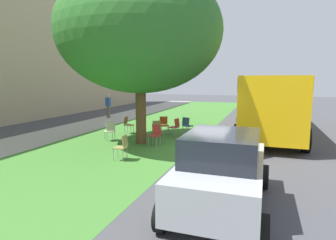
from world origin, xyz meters
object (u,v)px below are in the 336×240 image
Objects in this scene: chair_3 at (155,134)px; parked_car at (222,170)px; school_bus at (271,99)px; chair_1 at (122,145)px; chair_5 at (158,129)px; chair_2 at (164,124)px; street_tree at (140,32)px; chair_7 at (110,130)px; chair_0 at (128,123)px; chair_6 at (187,124)px; pedestrian_0 at (108,105)px; chair_4 at (175,126)px.

parked_car is at bearing -144.58° from chair_3.
school_bus reaches higher than chair_3.
school_bus is (9.74, -1.05, 0.92)m from parked_car.
school_bus is at bearing -6.18° from parked_car.
chair_3 is 0.08× the size of school_bus.
chair_5 is at bearing 0.69° from chair_1.
chair_1 is 4.94m from chair_2.
street_tree reaches higher than parked_car.
street_tree is at bearing -87.61° from chair_7.
chair_1 and chair_2 have the same top height.
chair_0 is 9.04m from parked_car.
chair_6 is 8.30m from pedestrian_0.
chair_6 is 0.24× the size of parked_car.
street_tree is 7.66m from parked_car.
chair_3 is 1.00× the size of chair_7.
school_bus is at bearing -58.09° from chair_4.
chair_6 is at bearing -12.51° from chair_3.
chair_7 is (0.19, 2.25, 0.00)m from chair_3.
street_tree is 8.15× the size of chair_4.
chair_0 is at bearing 105.79° from chair_2.
parked_car is (-2.50, -3.74, 0.32)m from chair_1.
chair_0 and chair_4 have the same top height.
school_bus is at bearing -48.83° from street_tree.
chair_1 is 1.00× the size of chair_7.
chair_1 is (-4.43, -2.05, 0.00)m from chair_0.
chair_0 and chair_7 have the same top height.
parked_car reaches higher than chair_5.
chair_0 is at bearing 102.97° from chair_6.
chair_3 is at bearing 167.49° from chair_6.
chair_1 is 1.00× the size of chair_5.
chair_4 is 1.00× the size of chair_5.
chair_5 and chair_7 have the same top height.
chair_1 is at bearing -155.22° from chair_0.
chair_5 is 0.24× the size of parked_car.
pedestrian_0 is at bearing 31.36° from chair_7.
chair_2 is 5.70m from school_bus.
chair_6 is at bearing -121.59° from pedestrian_0.
parked_car is 15.53m from pedestrian_0.
chair_2 and chair_7 have the same top height.
school_bus is (3.77, -4.84, 1.24)m from chair_5.
parked_car is (-5.96, -3.79, 0.32)m from chair_5.
chair_0 and chair_1 have the same top height.
chair_0 is 0.52× the size of pedestrian_0.
street_tree is 1.94× the size of parked_car.
chair_5 is (3.46, 0.04, 0.00)m from chair_1.
chair_1 is at bearing 173.21° from chair_3.
chair_7 is at bearing 115.08° from chair_5.
chair_2 is 0.52× the size of pedestrian_0.
chair_7 is (-2.55, 2.86, 0.00)m from chair_6.
chair_4 is (2.16, -0.17, 0.00)m from chair_3.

